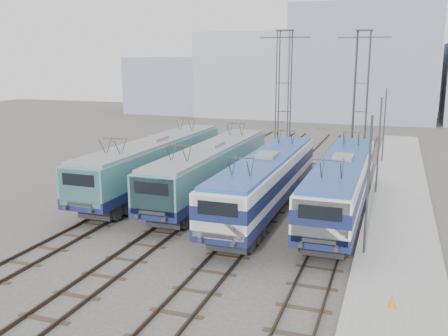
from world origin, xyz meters
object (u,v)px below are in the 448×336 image
at_px(catenary_tower_west, 283,93).
at_px(catenary_tower_east, 361,93).
at_px(mast_front, 368,189).
at_px(mast_rear, 384,127).
at_px(locomotive_center_left, 211,167).
at_px(locomotive_center_right, 266,179).
at_px(safety_cone, 392,301).
at_px(locomotive_far_left, 154,161).
at_px(locomotive_far_right, 341,181).
at_px(mast_mid, 379,148).

bearing_deg(catenary_tower_west, catenary_tower_east, 17.10).
height_order(mast_front, mast_rear, same).
bearing_deg(catenary_tower_west, locomotive_center_left, -100.33).
bearing_deg(locomotive_center_left, catenary_tower_east, 58.61).
bearing_deg(locomotive_center_right, safety_cone, -54.31).
height_order(mast_rear, safety_cone, mast_rear).
bearing_deg(locomotive_far_left, mast_rear, 46.25).
height_order(locomotive_far_left, locomotive_center_left, locomotive_far_left).
relative_size(locomotive_far_right, mast_rear, 2.55).
bearing_deg(catenary_tower_west, locomotive_center_right, -81.24).
height_order(locomotive_center_right, locomotive_far_right, locomotive_center_right).
bearing_deg(locomotive_far_left, locomotive_center_left, -3.84).
distance_m(locomotive_far_left, mast_mid, 15.92).
distance_m(locomotive_center_right, safety_cone, 13.37).
bearing_deg(catenary_tower_east, mast_front, -84.55).
bearing_deg(safety_cone, catenary_tower_east, 97.26).
xyz_separation_m(locomotive_center_left, catenary_tower_east, (8.75, 14.34, 4.39)).
bearing_deg(locomotive_far_right, mast_rear, 84.04).
bearing_deg(locomotive_far_left, catenary_tower_west, 60.72).
distance_m(locomotive_far_right, mast_rear, 17.84).
bearing_deg(locomotive_far_right, locomotive_center_right, -168.78).
relative_size(locomotive_center_right, safety_cone, 32.89).
bearing_deg(locomotive_center_left, locomotive_far_right, -8.64).
bearing_deg(locomotive_far_right, mast_mid, 72.04).
height_order(locomotive_center_right, mast_rear, mast_rear).
relative_size(locomotive_center_left, mast_rear, 2.59).
bearing_deg(catenary_tower_east, safety_cone, -82.74).
relative_size(locomotive_center_left, mast_mid, 2.59).
xyz_separation_m(locomotive_far_left, locomotive_center_left, (4.50, -0.30, -0.07)).
distance_m(catenary_tower_east, safety_cone, 28.25).
xyz_separation_m(locomotive_center_right, safety_cone, (7.74, -10.77, -1.71)).
height_order(catenary_tower_west, mast_rear, catenary_tower_west).
bearing_deg(locomotive_center_right, locomotive_far_right, 11.22).
xyz_separation_m(locomotive_center_right, mast_front, (6.35, -5.40, 1.21)).
height_order(locomotive_center_right, mast_front, mast_front).
distance_m(locomotive_far_left, locomotive_far_right, 13.60).
height_order(locomotive_far_left, catenary_tower_west, catenary_tower_west).
height_order(catenary_tower_west, mast_mid, catenary_tower_west).
bearing_deg(safety_cone, catenary_tower_west, 111.49).
xyz_separation_m(locomotive_center_left, locomotive_center_right, (4.50, -2.26, 0.03)).
bearing_deg(locomotive_center_left, mast_front, -35.23).
distance_m(locomotive_center_right, mast_rear, 19.69).
relative_size(locomotive_center_left, mast_front, 2.59).
relative_size(locomotive_center_right, mast_rear, 2.56).
height_order(catenary_tower_west, mast_front, catenary_tower_west).
distance_m(locomotive_center_right, locomotive_far_right, 4.59).
xyz_separation_m(mast_front, safety_cone, (1.39, -5.37, -2.93)).
relative_size(locomotive_far_right, catenary_tower_west, 1.49).
bearing_deg(locomotive_center_right, mast_front, -40.38).
xyz_separation_m(mast_front, mast_rear, (0.00, 24.00, 0.00)).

